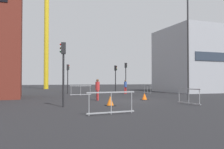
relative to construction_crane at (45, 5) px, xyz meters
The scene contains 16 objects.
ground 35.26m from the construction_crane, 82.36° to the right, with size 160.00×160.00×0.00m, color black.
office_block 31.25m from the construction_crane, 43.55° to the right, with size 11.95×9.06×9.01m.
construction_crane is the anchor object (origin of this frame).
streetlamp_tall 34.47m from the construction_crane, 73.46° to the right, with size 2.02×1.01×9.38m.
traffic_light_crosswalk 23.36m from the construction_crane, 85.73° to the right, with size 0.39×0.28×3.62m.
traffic_light_near 36.37m from the construction_crane, 92.30° to the right, with size 0.39×0.28×3.94m.
traffic_light_island 23.65m from the construction_crane, 58.21° to the right, with size 0.38×0.26×4.19m.
traffic_light_far 23.93m from the construction_crane, 65.34° to the right, with size 0.38×0.36×3.69m.
pedestrian_walking 33.46m from the construction_crane, 86.12° to the right, with size 0.34×0.34×1.74m.
pedestrian_waiting 27.47m from the construction_crane, 69.24° to the right, with size 0.34×0.34×1.70m.
safety_barrier_left_run 28.97m from the construction_crane, 63.35° to the right, with size 0.08×1.85×1.08m.
safety_barrier_right_run 27.87m from the construction_crane, 84.69° to the right, with size 2.34×0.11×1.08m.
safety_barrier_mid_span 39.00m from the construction_crane, 78.96° to the right, with size 0.12×2.29×1.08m.
safety_barrier_front 40.84m from the construction_crane, 89.49° to the right, with size 2.48×0.29×1.08m.
traffic_cone_striped 37.58m from the construction_crane, 87.29° to the right, with size 0.62×0.62×0.62m.
traffic_cone_on_verge 34.98m from the construction_crane, 79.13° to the right, with size 0.57×0.57×0.58m.
Camera 1 is at (-7.63, -17.47, 1.60)m, focal length 38.46 mm.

